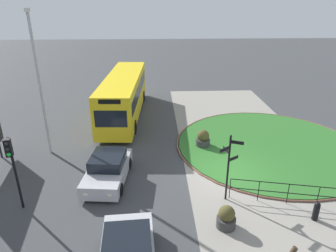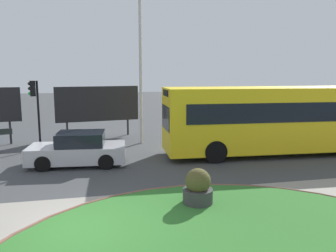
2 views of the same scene
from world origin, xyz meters
name	(u,v)px [view 2 (image 2 of 2)]	position (x,y,z in m)	size (l,w,h in m)	color
ground	(78,231)	(0.00, 0.00, 0.00)	(120.00, 120.00, 0.00)	#3D3F42
bus_yellow	(281,118)	(9.32, 6.43, 1.75)	(11.41, 3.07, 3.25)	yellow
car_near_lane	(78,150)	(-0.21, 6.46, 0.66)	(4.21, 2.24, 1.43)	#B7B7BC
traffic_light_near	(35,99)	(-2.42, 10.03, 2.59)	(0.49, 0.31, 3.53)	black
lamppost_tall	(140,63)	(3.07, 10.45, 4.47)	(0.32, 0.32, 8.35)	#B7B7BC
billboard_right	(98,104)	(0.75, 12.95, 2.00)	(5.02, 0.82, 3.10)	black
planter_near_signpost	(198,189)	(3.44, 0.96, 0.52)	(0.90, 0.90, 1.15)	#383838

